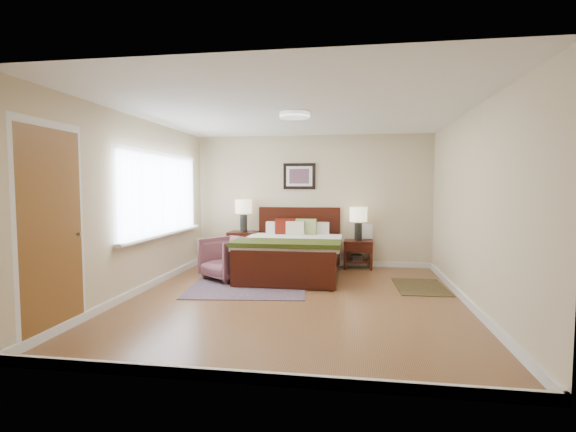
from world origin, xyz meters
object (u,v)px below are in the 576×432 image
object	(u,v)px
lamp_right	(358,218)
nightstand_left	(243,238)
bed	(292,246)
nightstand_right	(358,251)
lamp_left	(243,210)
armchair	(229,258)
rug_persian	(252,280)

from	to	relation	value
lamp_right	nightstand_left	bearing A→B (deg)	-179.42
bed	nightstand_right	world-z (taller)	bed
lamp_left	armchair	world-z (taller)	lamp_left
bed	rug_persian	world-z (taller)	bed
lamp_left	lamp_right	xyz separation A→B (m)	(2.19, 0.00, -0.13)
nightstand_left	lamp_right	xyz separation A→B (m)	(2.19, 0.02, 0.42)
lamp_left	rug_persian	size ratio (longest dim) A/B	0.25
nightstand_left	rug_persian	xyz separation A→B (m)	(0.46, -1.25, -0.52)
nightstand_right	lamp_left	world-z (taller)	lamp_left
nightstand_left	lamp_left	distance (m)	0.55
nightstand_right	lamp_right	xyz separation A→B (m)	(-0.00, 0.01, 0.62)
armchair	lamp_left	bearing A→B (deg)	130.63
bed	lamp_right	xyz separation A→B (m)	(1.13, 0.78, 0.44)
nightstand_left	armchair	size ratio (longest dim) A/B	0.86
lamp_left	armchair	distance (m)	1.45
nightstand_left	lamp_left	xyz separation A→B (m)	(0.00, 0.02, 0.55)
nightstand_left	lamp_right	world-z (taller)	lamp_right
bed	armchair	bearing A→B (deg)	-154.28
nightstand_right	lamp_right	bearing A→B (deg)	90.00
nightstand_right	lamp_right	size ratio (longest dim) A/B	0.87
bed	rug_persian	xyz separation A→B (m)	(-0.60, -0.49, -0.50)
nightstand_right	lamp_left	size ratio (longest dim) A/B	0.87
bed	lamp_left	bearing A→B (deg)	143.65
nightstand_right	nightstand_left	bearing A→B (deg)	-179.78
nightstand_right	lamp_right	distance (m)	0.62
lamp_right	rug_persian	bearing A→B (deg)	-143.62
bed	armchair	world-z (taller)	bed
nightstand_right	rug_persian	size ratio (longest dim) A/B	0.22
nightstand_left	lamp_left	size ratio (longest dim) A/B	1.07
armchair	rug_persian	xyz separation A→B (m)	(0.39, -0.02, -0.34)
lamp_left	nightstand_left	bearing A→B (deg)	-90.00
nightstand_left	nightstand_right	world-z (taller)	nightstand_left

